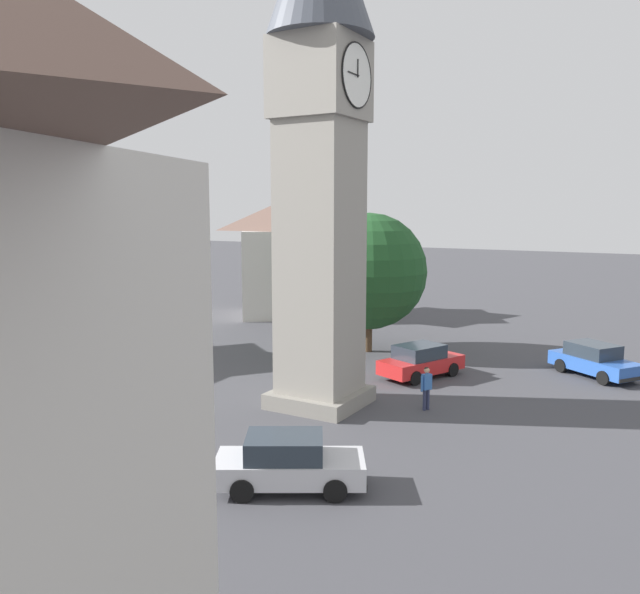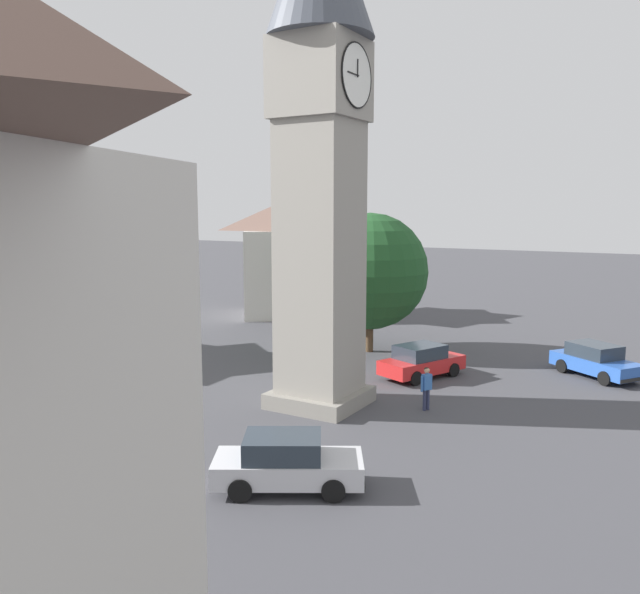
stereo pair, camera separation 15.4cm
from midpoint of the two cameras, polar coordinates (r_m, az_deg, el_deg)
The scene contains 8 objects.
ground_plane at distance 25.40m, azimuth 0.18°, elevation -9.67°, with size 200.00×200.00×0.00m, color #424247.
clock_tower at distance 24.52m, azimuth 0.19°, elevation 17.03°, with size 4.03×4.03×19.80m.
car_blue_kerb at distance 18.02m, azimuth -2.75°, elevation -14.66°, with size 3.53×4.42×1.53m.
car_silver_kerb at distance 29.55m, azimuth 9.28°, elevation -5.72°, with size 4.46×3.15×1.53m.
car_red_corner at distance 31.93m, azimuth 23.71°, elevation -5.26°, with size 3.76×4.34×1.53m.
pedestrian at distance 24.81m, azimuth 9.75°, elevation -7.79°, with size 0.51×0.36×1.69m.
tree at distance 33.94m, azimuth 4.65°, elevation 2.32°, with size 6.23×6.23×7.50m.
building_corner_back at distance 46.01m, azimuth -1.41°, elevation 4.00°, with size 10.11×10.77×8.88m.
Camera 2 is at (20.88, 12.25, 7.68)m, focal length 35.51 mm.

